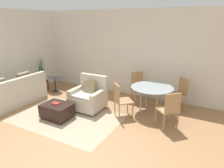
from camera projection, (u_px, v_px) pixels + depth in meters
ground_plane at (64, 144)px, 4.08m from camera, size 20.00×20.00×0.00m
wall_back at (130, 54)px, 6.46m from camera, size 12.00×0.06×2.75m
wall_left at (13, 54)px, 6.41m from camera, size 0.06×12.00×2.75m
area_rug at (66, 118)px, 5.17m from camera, size 2.74×1.81×0.01m
couch at (11, 95)px, 5.89m from camera, size 0.94×2.05×0.90m
armchair at (89, 97)px, 5.62m from camera, size 0.87×0.81×0.93m
ottoman at (57, 110)px, 5.10m from camera, size 0.74×0.56×0.38m
book_stack at (56, 103)px, 5.06m from camera, size 0.18×0.14×0.03m
tv_remote_primary at (54, 102)px, 5.19m from camera, size 0.06×0.15×0.01m
tv_remote_secondary at (51, 105)px, 5.01m from camera, size 0.05×0.15×0.01m
potted_plant at (42, 82)px, 7.18m from camera, size 0.41×0.41×1.33m
side_table at (55, 81)px, 6.97m from camera, size 0.44×0.44×0.53m
picture_frame at (54, 74)px, 6.89m from camera, size 0.12×0.07×0.20m
dining_table at (152, 90)px, 5.26m from camera, size 1.11×1.11×0.74m
dining_chair_near_left at (120, 98)px, 5.06m from camera, size 0.59×0.59×0.90m
dining_chair_near_right at (170, 108)px, 4.51m from camera, size 0.59×0.59×0.90m
dining_chair_far_left at (138, 85)px, 6.10m from camera, size 0.59×0.59×0.90m
dining_chair_far_right at (180, 92)px, 5.54m from camera, size 0.59×0.59×0.90m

